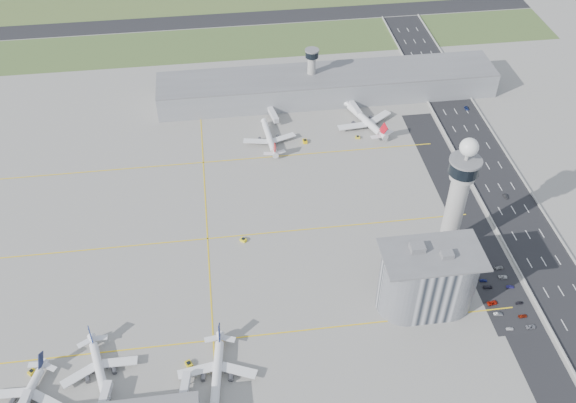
{
  "coord_description": "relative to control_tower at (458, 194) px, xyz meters",
  "views": [
    {
      "loc": [
        -30.48,
        -192.46,
        220.26
      ],
      "look_at": [
        0.0,
        35.0,
        15.0
      ],
      "focal_mm": 40.0,
      "sensor_mm": 36.0,
      "label": 1
    }
  ],
  "objects": [
    {
      "name": "car_lot_7",
      "position": [
        20.21,
        -43.45,
        -34.48
      ],
      "size": [
        3.91,
        1.74,
        1.11
      ],
      "primitive_type": "imported",
      "rotation": [
        0.0,
        0.0,
        1.62
      ],
      "color": "maroon",
      "rests_on": "ground"
    },
    {
      "name": "barrier_right",
      "position": [
        57.0,
        -8.0,
        -34.44
      ],
      "size": [
        0.6,
        500.0,
        1.2
      ],
      "primitive_type": "cube",
      "color": "#9E9E99",
      "rests_on": "ground"
    },
    {
      "name": "tug_2",
      "position": [
        -109.41,
        -40.24,
        -34.22
      ],
      "size": [
        3.05,
        2.28,
        1.65
      ],
      "primitive_type": null,
      "rotation": [
        0.0,
        0.0,
        -1.45
      ],
      "color": "gold",
      "rests_on": "ground"
    },
    {
      "name": "terminal_pier",
      "position": [
        -32.0,
        140.0,
        -27.14
      ],
      "size": [
        210.0,
        32.0,
        15.8
      ],
      "color": "gray",
      "rests_on": "ground"
    },
    {
      "name": "car_hw_1",
      "position": [
        42.71,
        31.93,
        -34.41
      ],
      "size": [
        1.87,
        3.98,
        1.26
      ],
      "primitive_type": "imported",
      "rotation": [
        0.0,
        0.0,
        0.14
      ],
      "color": "black",
      "rests_on": "ground"
    },
    {
      "name": "tug_1",
      "position": [
        -122.25,
        -48.87,
        -34.07
      ],
      "size": [
        3.46,
        3.99,
        1.94
      ],
      "primitive_type": null,
      "rotation": [
        0.0,
        0.0,
        0.42
      ],
      "color": "gold",
      "rests_on": "ground"
    },
    {
      "name": "taxiway_line_h_1",
      "position": [
        -112.0,
        22.0,
        -35.04
      ],
      "size": [
        260.0,
        0.6,
        0.01
      ],
      "primitive_type": "cube",
      "color": "yellow",
      "rests_on": "ground"
    },
    {
      "name": "car_hw_4",
      "position": [
        36.45,
        169.82,
        -34.42
      ],
      "size": [
        1.78,
        3.76,
        1.24
      ],
      "primitive_type": "imported",
      "rotation": [
        0.0,
        0.0,
        0.09
      ],
      "color": "#A2A5A9",
      "rests_on": "ground"
    },
    {
      "name": "car_lot_1",
      "position": [
        10.1,
        -41.01,
        -34.4
      ],
      "size": [
        3.98,
        1.73,
        1.27
      ],
      "primitive_type": "imported",
      "rotation": [
        0.0,
        0.0,
        1.47
      ],
      "color": "gray",
      "rests_on": "ground"
    },
    {
      "name": "highway",
      "position": [
        43.0,
        -8.0,
        -34.99
      ],
      "size": [
        28.0,
        500.0,
        0.1
      ],
      "primitive_type": "cube",
      "color": "black",
      "rests_on": "ground"
    },
    {
      "name": "airplane_near_a",
      "position": [
        -184.02,
        -57.55,
        -30.2
      ],
      "size": [
        38.73,
        42.03,
        9.68
      ],
      "primitive_type": null,
      "rotation": [
        0.0,
        0.0,
        -1.89
      ],
      "color": "white",
      "rests_on": "ground"
    },
    {
      "name": "car_lot_3",
      "position": [
        11.25,
        -25.84,
        -34.43
      ],
      "size": [
        4.23,
        1.82,
        1.21
      ],
      "primitive_type": "imported",
      "rotation": [
        0.0,
        0.0,
        1.54
      ],
      "color": "black",
      "rests_on": "ground"
    },
    {
      "name": "taxiway_line_h_2",
      "position": [
        -112.0,
        82.0,
        -35.04
      ],
      "size": [
        260.0,
        0.6,
        0.01
      ],
      "primitive_type": "cube",
      "color": "yellow",
      "rests_on": "ground"
    },
    {
      "name": "car_lot_9",
      "position": [
        21.25,
        -27.03,
        -34.48
      ],
      "size": [
        3.5,
        1.59,
        1.11
      ],
      "primitive_type": "imported",
      "rotation": [
        0.0,
        0.0,
        1.45
      ],
      "color": "navy",
      "rests_on": "ground"
    },
    {
      "name": "tug_4",
      "position": [
        -53.36,
        92.92,
        -34.06
      ],
      "size": [
        2.37,
        3.41,
        1.97
      ],
      "primitive_type": null,
      "rotation": [
        0.0,
        0.0,
        -3.13
      ],
      "color": "yellow",
      "rests_on": "ground"
    },
    {
      "name": "taxiway_line_h_0",
      "position": [
        -112.0,
        -38.0,
        -35.04
      ],
      "size": [
        260.0,
        0.6,
        0.01
      ],
      "primitive_type": "cube",
      "color": "yellow",
      "rests_on": "ground"
    },
    {
      "name": "airplane_far_a",
      "position": [
        -73.51,
        96.72,
        -29.96
      ],
      "size": [
        33.76,
        38.73,
        10.16
      ],
      "primitive_type": null,
      "rotation": [
        0.0,
        0.0,
        1.65
      ],
      "color": "white",
      "rests_on": "ground"
    },
    {
      "name": "car_lot_2",
      "position": [
        9.85,
        -34.86,
        -34.39
      ],
      "size": [
        4.95,
        2.85,
        1.3
      ],
      "primitive_type": "imported",
      "rotation": [
        0.0,
        0.0,
        1.73
      ],
      "color": "#AA1608",
      "rests_on": "ground"
    },
    {
      "name": "tug_3",
      "position": [
        -94.94,
        18.21,
        -34.17
      ],
      "size": [
        3.6,
        3.52,
        1.74
      ],
      "primitive_type": null,
      "rotation": [
        0.0,
        0.0,
        -2.3
      ],
      "color": "yellow",
      "rests_on": "ground"
    },
    {
      "name": "jet_bridge_far_1",
      "position": [
        -20.0,
        124.0,
        -32.19
      ],
      "size": [
        5.39,
        14.31,
        5.7
      ],
      "primitive_type": null,
      "rotation": [
        0.0,
        0.0,
        -1.4
      ],
      "color": "silver",
      "rests_on": "ground"
    },
    {
      "name": "taxiway_line_v",
      "position": [
        -112.0,
        22.0,
        -35.04
      ],
      "size": [
        0.6,
        260.0,
        0.01
      ],
      "primitive_type": "cube",
      "color": "yellow",
      "rests_on": "ground"
    },
    {
      "name": "jet_bridge_far_0",
      "position": [
        -70.0,
        124.0,
        -32.19
      ],
      "size": [
        5.39,
        14.31,
        5.7
      ],
      "primitive_type": null,
      "rotation": [
        0.0,
        0.0,
        -1.4
      ],
      "color": "silver",
      "rests_on": "ground"
    },
    {
      "name": "ground",
      "position": [
        -72.0,
        -8.0,
        -35.04
      ],
      "size": [
        1000.0,
        1000.0,
        0.0
      ],
      "primitive_type": "plane",
      "color": "#9A978F"
    },
    {
      "name": "car_hw_2",
      "position": [
        50.39,
        113.73,
        -34.45
      ],
      "size": [
        2.16,
        4.32,
        1.17
      ],
      "primitive_type": "imported",
      "rotation": [
        0.0,
        0.0,
        -0.05
      ],
      "color": "navy",
      "rests_on": "ground"
    },
    {
      "name": "control_tower",
      "position": [
        0.0,
        0.0,
        0.0
      ],
      "size": [
        14.0,
        14.0,
        64.5
      ],
      "color": "#ADAAA5",
      "rests_on": "ground"
    },
    {
      "name": "parking_lot",
      "position": [
        16.0,
        -30.0,
        -34.99
      ],
      "size": [
        20.0,
        44.0,
        0.1
      ],
      "primitive_type": "cube",
      "color": "black",
      "rests_on": "ground"
    },
    {
      "name": "car_lot_8",
      "position": [
        21.64,
        -36.33,
        -34.49
      ],
      "size": [
        3.25,
        1.31,
        1.11
      ],
      "primitive_type": "imported",
      "rotation": [
        0.0,
        0.0,
        1.57
      ],
      "color": "black",
      "rests_on": "ground"
    },
    {
      "name": "tug_5",
      "position": [
        -22.44,
        92.92,
        -34.25
      ],
      "size": [
        3.07,
        2.42,
        1.59
      ],
      "primitive_type": null,
      "rotation": [
        0.0,
        0.0,
        -1.79
      ],
      "color": "gold",
      "rests_on": "ground"
    },
    {
      "name": "car_lot_4",
      "position": [
        10.63,
        -21.8,
        -34.46
      ],
      "size": [
        3.58,
        1.86,
        1.16
      ],
      "primitive_type": "imported",
      "rotation": [
        0.0,
        0.0,
        1.42
      ],
      "color": "navy",
      "rests_on": "ground"
    },
    {
      "name": "runway",
      "position": [
        -92.0,
        254.0,
        -34.98
      ],
      "size": [
        480.0,
        22.0,
        0.1
      ],
      "primitive_type": "cube",
      "color": "black",
      "rests_on": "ground"
    },
    {
      "name": "airplane_far_b",
      "position": [
        -15.61,
        106.23,
        -29.02
      ],
      "size": [
        49.57,
        53.27,
        12.04
      ],
      "primitive_type": null,
      "rotation": [
        0.0,
        0.0,
        1.94
      ],
      "color": "white",
      "rests_on": "ground"
    },
    {
      "name": "grass_strip_0",
      "position": [
        -92.0,
        217.0,
        -35.0
      ],
      "size": [
        480.0,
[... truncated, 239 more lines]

